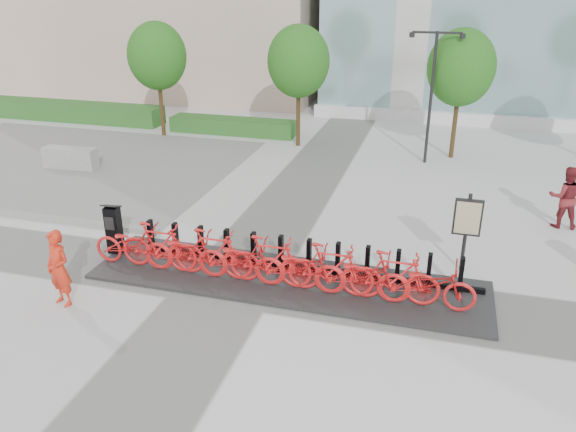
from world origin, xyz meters
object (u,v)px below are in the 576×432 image
(kiosk, at_px, (114,229))
(worker_red, at_px, (59,268))
(jersey_barrier, at_px, (70,158))
(map_sign, at_px, (467,221))
(pedestrian, at_px, (565,197))
(bike_0, at_px, (133,245))

(kiosk, distance_m, worker_red, 2.50)
(kiosk, relative_size, jersey_barrier, 0.67)
(kiosk, bearing_deg, map_sign, 4.28)
(map_sign, bearing_deg, worker_red, -154.91)
(kiosk, xyz_separation_m, pedestrian, (11.63, 5.17, 0.18))
(kiosk, height_order, jersey_barrier, kiosk)
(pedestrian, distance_m, map_sign, 4.60)
(jersey_barrier, distance_m, map_sign, 15.21)
(bike_0, distance_m, worker_red, 2.09)
(worker_red, bearing_deg, kiosk, 111.30)
(bike_0, xyz_separation_m, pedestrian, (10.79, 5.69, 0.30))
(bike_0, xyz_separation_m, worker_red, (-0.66, -1.97, 0.26))
(bike_0, height_order, map_sign, map_sign)
(worker_red, bearing_deg, pedestrian, 50.90)
(jersey_barrier, height_order, map_sign, map_sign)
(bike_0, xyz_separation_m, map_sign, (7.97, 2.09, 0.73))
(kiosk, height_order, worker_red, worker_red)
(map_sign, bearing_deg, jersey_barrier, 162.67)
(bike_0, relative_size, jersey_barrier, 1.00)
(bike_0, distance_m, kiosk, 1.00)
(kiosk, bearing_deg, jersey_barrier, 127.29)
(kiosk, xyz_separation_m, map_sign, (8.81, 1.57, 0.61))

